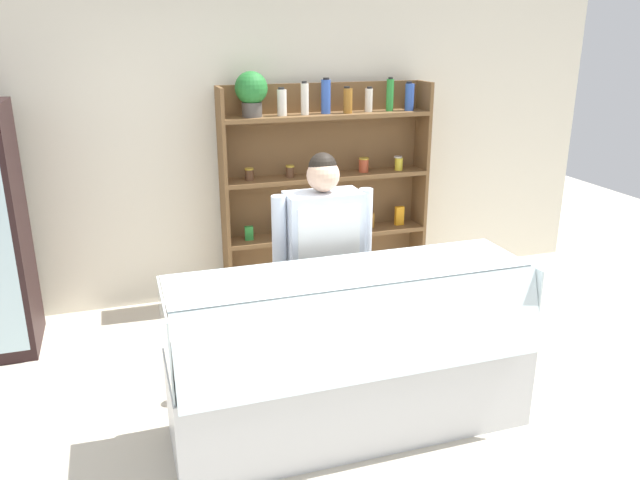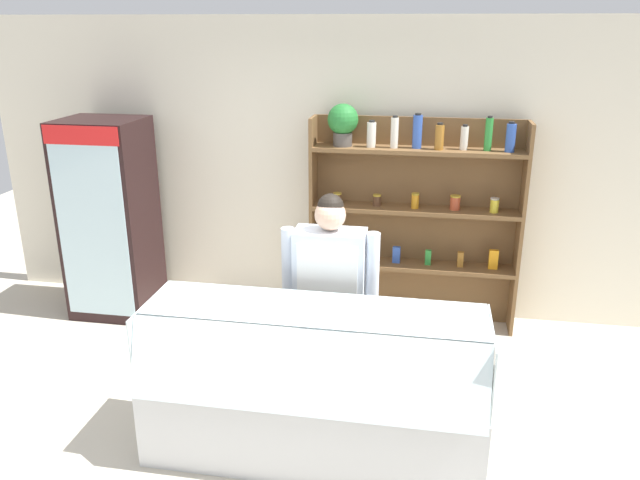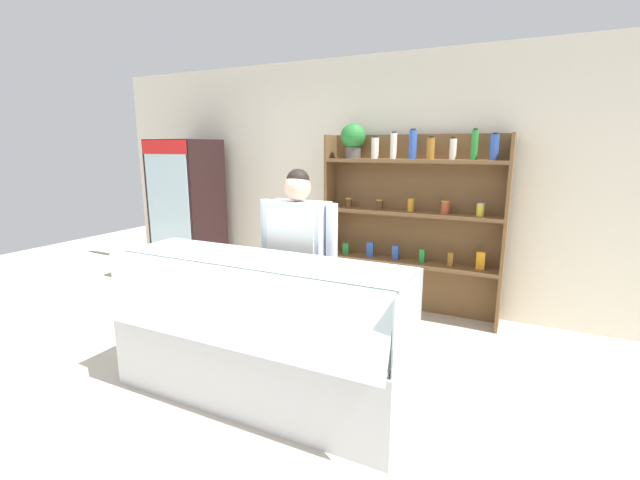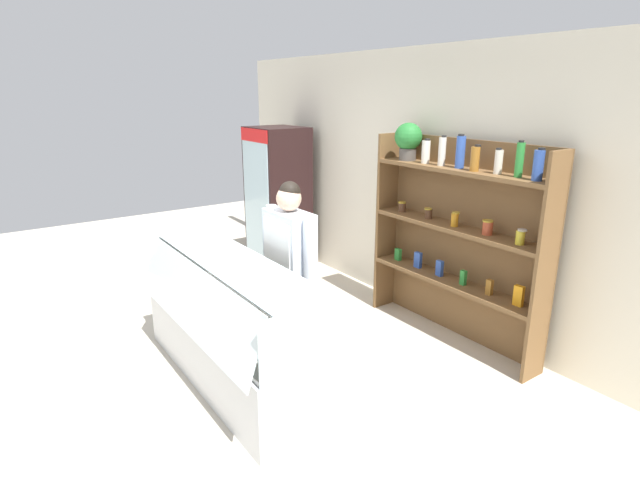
{
  "view_description": "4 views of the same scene",
  "coord_description": "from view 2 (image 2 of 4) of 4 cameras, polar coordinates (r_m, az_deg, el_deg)",
  "views": [
    {
      "loc": [
        -1.02,
        -3.0,
        2.3
      ],
      "look_at": [
        0.1,
        0.43,
        1.07
      ],
      "focal_mm": 35.0,
      "sensor_mm": 36.0,
      "label": 1
    },
    {
      "loc": [
        0.79,
        -3.28,
        2.64
      ],
      "look_at": [
        0.08,
        0.66,
        1.23
      ],
      "focal_mm": 35.0,
      "sensor_mm": 36.0,
      "label": 2
    },
    {
      "loc": [
        1.75,
        -2.27,
        1.74
      ],
      "look_at": [
        0.3,
        0.7,
        1.02
      ],
      "focal_mm": 24.0,
      "sensor_mm": 36.0,
      "label": 3
    },
    {
      "loc": [
        3.54,
        -1.49,
        2.28
      ],
      "look_at": [
        0.49,
        0.66,
        1.16
      ],
      "focal_mm": 28.0,
      "sensor_mm": 36.0,
      "label": 4
    }
  ],
  "objects": [
    {
      "name": "deli_display_case",
      "position": [
        4.08,
        -0.73,
        -15.35
      ],
      "size": [
        2.1,
        0.72,
        1.01
      ],
      "color": "silver",
      "rests_on": "ground"
    },
    {
      "name": "ground_plane",
      "position": [
        4.28,
        -2.82,
        -18.74
      ],
      "size": [
        12.0,
        12.0,
        0.0
      ],
      "primitive_type": "plane",
      "color": "beige"
    },
    {
      "name": "back_wall",
      "position": [
        5.79,
        2.06,
        6.47
      ],
      "size": [
        6.8,
        0.1,
        2.7
      ],
      "primitive_type": "cube",
      "color": "silver",
      "rests_on": "ground"
    },
    {
      "name": "shelving_unit",
      "position": [
        5.56,
        8.02,
        3.26
      ],
      "size": [
        1.83,
        0.29,
        1.99
      ],
      "color": "brown",
      "rests_on": "ground"
    },
    {
      "name": "shop_clerk",
      "position": [
        4.25,
        0.89,
        -4.26
      ],
      "size": [
        0.67,
        0.25,
        1.58
      ],
      "color": "#383D51",
      "rests_on": "ground"
    },
    {
      "name": "drinks_fridge",
      "position": [
        6.07,
        -18.66,
        1.83
      ],
      "size": [
        0.72,
        0.65,
        1.83
      ],
      "color": "black",
      "rests_on": "ground"
    }
  ]
}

